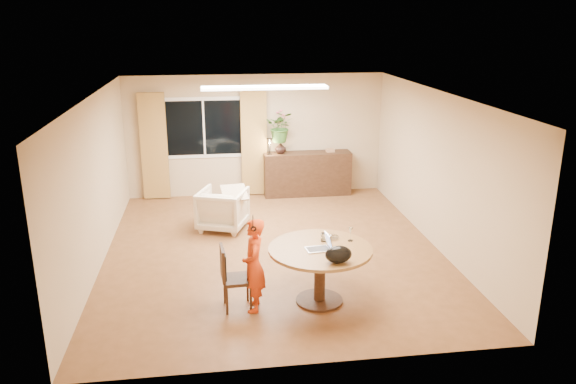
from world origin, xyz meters
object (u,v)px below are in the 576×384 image
object	(u,v)px
sideboard	(307,174)
dining_chair	(237,277)
dining_table	(320,259)
child	(254,265)
armchair	(223,209)

from	to	relation	value
sideboard	dining_chair	bearing A→B (deg)	-110.19
sideboard	dining_table	bearing A→B (deg)	-97.84
dining_chair	sideboard	xyz separation A→B (m)	(1.79, 4.85, 0.03)
child	dining_chair	bearing A→B (deg)	-99.83
child	dining_table	bearing A→B (deg)	100.32
dining_chair	child	size ratio (longest dim) A/B	0.70
armchair	sideboard	bearing A→B (deg)	-115.06
child	armchair	world-z (taller)	child
dining_chair	sideboard	world-z (taller)	sideboard
child	sideboard	world-z (taller)	child
dining_chair	child	distance (m)	0.30
child	armchair	bearing A→B (deg)	-168.53
armchair	sideboard	size ratio (longest dim) A/B	0.44
dining_table	child	distance (m)	0.90
armchair	sideboard	distance (m)	2.65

